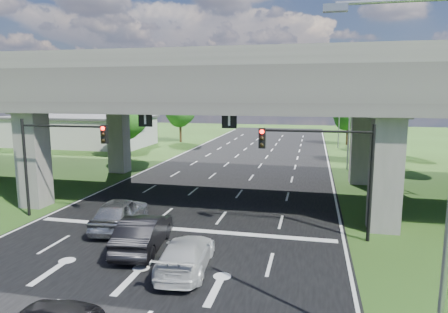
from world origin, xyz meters
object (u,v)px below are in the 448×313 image
at_px(signal_right, 327,159).
at_px(streetlight_beyond, 337,106).
at_px(streetlight_near, 437,161).
at_px(streetlight_far, 346,110).
at_px(car_dark, 144,233).
at_px(car_white, 186,254).
at_px(car_silver, 120,213).
at_px(signal_left, 55,150).

distance_m(signal_right, streetlight_beyond, 36.17).
bearing_deg(signal_right, streetlight_beyond, 86.39).
xyz_separation_m(signal_right, streetlight_beyond, (2.27, 36.06, 1.66)).
xyz_separation_m(streetlight_near, streetlight_beyond, (0.00, 46.00, 0.00)).
relative_size(streetlight_far, car_dark, 1.97).
bearing_deg(car_white, streetlight_beyond, -106.65).
bearing_deg(streetlight_beyond, car_dark, -105.30).
relative_size(streetlight_far, streetlight_beyond, 1.00).
relative_size(streetlight_near, car_dark, 1.97).
relative_size(streetlight_near, streetlight_far, 1.00).
height_order(signal_right, streetlight_near, streetlight_near).
height_order(streetlight_far, car_silver, streetlight_far).
height_order(signal_left, streetlight_beyond, streetlight_beyond).
distance_m(signal_left, car_dark, 8.59).
height_order(streetlight_beyond, car_dark, streetlight_beyond).
bearing_deg(streetlight_far, streetlight_near, -90.00).
bearing_deg(streetlight_beyond, car_silver, -109.91).
bearing_deg(streetlight_beyond, car_white, -101.14).
distance_m(signal_right, car_silver, 11.64).
xyz_separation_m(signal_right, car_dark, (-8.56, -3.55, -3.32)).
distance_m(signal_right, streetlight_near, 10.33).
bearing_deg(car_silver, signal_right, 178.41).
bearing_deg(streetlight_far, car_white, -107.81).
bearing_deg(streetlight_far, signal_left, -131.78).
bearing_deg(car_dark, streetlight_beyond, -113.04).
bearing_deg(car_silver, streetlight_far, -128.98).
distance_m(signal_left, streetlight_beyond, 40.30).
bearing_deg(signal_left, signal_right, 0.00).
relative_size(signal_right, car_dark, 1.18).
height_order(streetlight_far, car_dark, streetlight_far).
height_order(signal_right, signal_left, same).
bearing_deg(car_silver, signal_left, -18.22).
bearing_deg(car_silver, streetlight_beyond, -116.35).
xyz_separation_m(signal_left, car_silver, (4.52, -0.94, -3.30)).
xyz_separation_m(signal_right, streetlight_far, (2.27, 20.06, 1.66)).
bearing_deg(signal_left, car_white, -28.41).
xyz_separation_m(streetlight_near, streetlight_far, (0.00, 30.00, 0.00)).
relative_size(signal_right, streetlight_near, 0.60).
xyz_separation_m(car_silver, car_white, (5.26, -4.35, -0.16)).
bearing_deg(streetlight_near, signal_right, 102.88).
height_order(signal_left, car_dark, signal_left).
xyz_separation_m(signal_left, streetlight_far, (17.92, 20.06, 1.66)).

